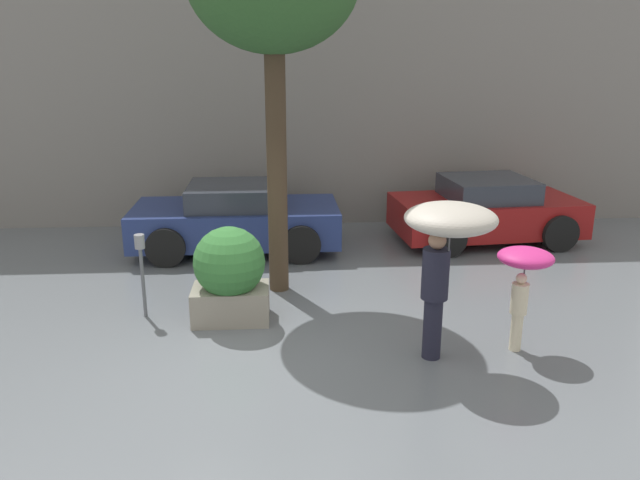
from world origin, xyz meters
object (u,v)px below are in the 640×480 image
(person_adult, at_px, (447,236))
(parked_car_far, at_px, (486,211))
(parked_car_near, at_px, (236,219))
(planter_box, at_px, (230,273))
(person_child, at_px, (524,269))
(parking_meter, at_px, (141,258))

(person_adult, height_order, parked_car_far, person_adult)
(parked_car_near, relative_size, parked_car_far, 1.03)
(person_adult, bearing_deg, parked_car_near, 157.31)
(planter_box, relative_size, person_child, 1.02)
(planter_box, bearing_deg, parked_car_far, 36.87)
(parked_car_far, bearing_deg, parked_car_near, 88.04)
(person_child, bearing_deg, planter_box, 111.74)
(person_child, relative_size, parking_meter, 1.08)
(parked_car_far, bearing_deg, person_child, 161.75)
(parked_car_near, distance_m, parking_meter, 3.32)
(planter_box, distance_m, parked_car_far, 6.00)
(person_child, height_order, parked_car_far, person_child)
(person_adult, xyz_separation_m, person_child, (1.07, 0.25, -0.53))
(parking_meter, bearing_deg, parked_car_far, 29.49)
(parked_car_near, xyz_separation_m, parking_meter, (-1.11, -3.12, 0.27))
(planter_box, height_order, parked_car_near, planter_box)
(person_adult, relative_size, parked_car_near, 0.51)
(parking_meter, bearing_deg, parked_car_near, 70.42)
(planter_box, xyz_separation_m, parking_meter, (-1.24, 0.18, 0.19))
(planter_box, relative_size, parking_meter, 1.11)
(parked_car_near, bearing_deg, person_adult, -149.81)
(person_adult, xyz_separation_m, parked_car_near, (-2.78, 4.66, -0.99))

